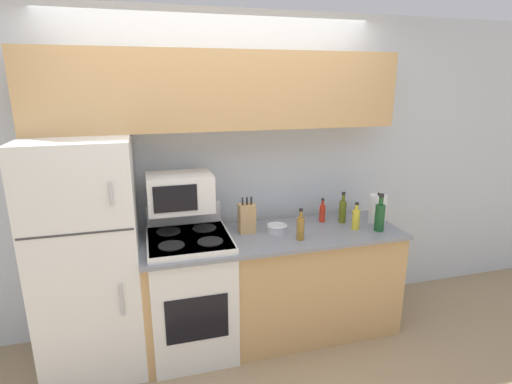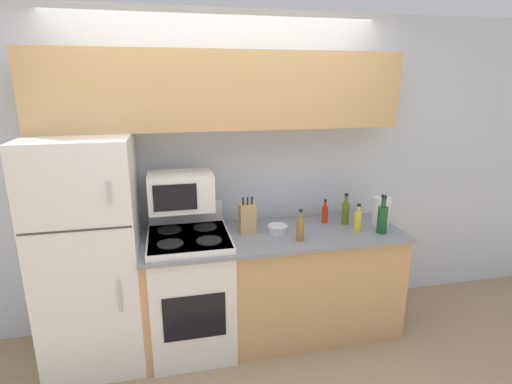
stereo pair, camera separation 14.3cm
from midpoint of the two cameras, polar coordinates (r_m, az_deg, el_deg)
The scene contains 15 objects.
ground_plane at distance 3.22m, azimuth -0.98°, elevation -23.33°, with size 12.00×12.00×0.00m, color tan.
wall_back at distance 3.32m, azimuth -3.70°, elevation 2.55°, with size 8.00×0.05×2.55m.
lower_cabinets at distance 3.29m, azimuth 3.78°, elevation -13.09°, with size 2.01×0.66×0.88m.
refrigerator at distance 3.08m, azimuth -21.28°, elevation -8.12°, with size 0.68×0.73×1.67m.
upper_cabinets at distance 3.04m, azimuth -3.32°, elevation 14.28°, with size 2.69×0.34×0.56m.
stove at distance 3.16m, azimuth -7.91°, elevation -13.76°, with size 0.60×0.65×1.09m.
microwave at distance 3.00m, azimuth -9.34°, elevation 0.11°, with size 0.47×0.33×0.27m.
knife_block at distance 3.09m, azimuth 0.09°, elevation -3.72°, with size 0.12×0.10×0.28m.
bowl at distance 3.12m, azimuth 4.41°, elevation -5.23°, with size 0.16×0.16×0.06m.
bottle_hot_sauce at distance 3.36m, azimuth 11.01°, elevation -3.06°, with size 0.05×0.05×0.20m.
bottle_wine_green at distance 3.24m, azimuth 18.83°, elevation -3.59°, with size 0.08×0.08×0.30m.
bottle_olive_oil at distance 3.36m, azimuth 13.85°, elevation -2.80°, with size 0.06×0.06×0.26m.
bottle_cooking_spray at distance 3.24m, azimuth 15.60°, elevation -3.93°, with size 0.06×0.06×0.22m.
bottle_vinegar at distance 2.96m, azimuth 7.73°, elevation -5.17°, with size 0.06×0.06×0.24m.
kettle at distance 3.43m, azimuth 18.61°, elevation -2.56°, with size 0.14×0.14×0.26m.
Camera 2 is at (-0.43, -2.47, 2.02)m, focal length 28.00 mm.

